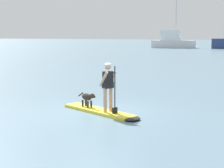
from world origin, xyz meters
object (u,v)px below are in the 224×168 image
paddleboard (103,112)px  person_paddler (108,84)px  moored_boat_starboard (173,41)px  dog (88,97)px

paddleboard → person_paddler: bearing=-19.4°
person_paddler → moored_boat_starboard: 66.74m
person_paddler → dog: 1.30m
paddleboard → moored_boat_starboard: 66.58m
person_paddler → moored_boat_starboard: size_ratio=0.16×
person_paddler → moored_boat_starboard: (-19.83, 63.73, 0.33)m
dog → moored_boat_starboard: size_ratio=0.09×
person_paddler → dog: bearing=160.6°
dog → person_paddler: bearing=-19.4°
person_paddler → paddleboard: bearing=160.6°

